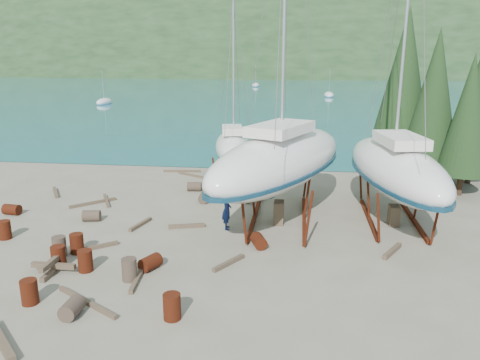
# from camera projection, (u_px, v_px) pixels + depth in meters

# --- Properties ---
(ground) EXTENTS (600.00, 600.00, 0.00)m
(ground) POSITION_uv_depth(u_px,v_px,m) (203.00, 247.00, 20.94)
(ground) COLOR #686252
(ground) RESTS_ON ground
(bay_water) EXTENTS (700.00, 700.00, 0.00)m
(bay_water) POSITION_uv_depth(u_px,v_px,m) (295.00, 68.00, 322.79)
(bay_water) COLOR #1B6B87
(bay_water) RESTS_ON ground
(far_hill) EXTENTS (800.00, 360.00, 110.00)m
(far_hill) POSITION_uv_depth(u_px,v_px,m) (295.00, 67.00, 327.58)
(far_hill) COLOR black
(far_hill) RESTS_ON ground
(far_house_left) EXTENTS (6.60, 5.60, 5.60)m
(far_house_left) POSITION_uv_depth(u_px,v_px,m) (157.00, 68.00, 209.57)
(far_house_left) COLOR beige
(far_house_left) RESTS_ON ground
(far_house_center) EXTENTS (6.60, 5.60, 5.60)m
(far_house_center) POSITION_uv_depth(u_px,v_px,m) (246.00, 68.00, 204.69)
(far_house_center) COLOR beige
(far_house_center) RESTS_ON ground
(far_house_right) EXTENTS (6.60, 5.60, 5.60)m
(far_house_right) POSITION_uv_depth(u_px,v_px,m) (362.00, 68.00, 198.59)
(far_house_right) COLOR beige
(far_house_right) RESTS_ON ground
(cypress_near_right) EXTENTS (3.60, 3.60, 10.00)m
(cypress_near_right) POSITION_uv_depth(u_px,v_px,m) (434.00, 97.00, 29.41)
(cypress_near_right) COLOR black
(cypress_near_right) RESTS_ON ground
(cypress_mid_right) EXTENTS (3.06, 3.06, 8.50)m
(cypress_mid_right) POSITION_uv_depth(u_px,v_px,m) (468.00, 115.00, 27.54)
(cypress_mid_right) COLOR black
(cypress_mid_right) RESTS_ON ground
(cypress_back_left) EXTENTS (4.14, 4.14, 11.50)m
(cypress_back_left) POSITION_uv_depth(u_px,v_px,m) (404.00, 81.00, 31.29)
(cypress_back_left) COLOR black
(cypress_back_left) RESTS_ON ground
(cypress_far_right) EXTENTS (3.24, 3.24, 9.00)m
(cypress_far_right) POSITION_uv_depth(u_px,v_px,m) (477.00, 105.00, 30.15)
(cypress_far_right) COLOR black
(cypress_far_right) RESTS_ON ground
(moored_boat_left) EXTENTS (2.00, 5.00, 6.05)m
(moored_boat_left) POSITION_uv_depth(u_px,v_px,m) (104.00, 102.00, 81.99)
(moored_boat_left) COLOR silver
(moored_boat_left) RESTS_ON ground
(moored_boat_mid) EXTENTS (2.00, 5.00, 6.05)m
(moored_boat_mid) POSITION_uv_depth(u_px,v_px,m) (329.00, 95.00, 96.28)
(moored_boat_mid) COLOR silver
(moored_boat_mid) RESTS_ON ground
(moored_boat_far) EXTENTS (2.00, 5.00, 6.05)m
(moored_boat_far) POSITION_uv_depth(u_px,v_px,m) (256.00, 85.00, 127.22)
(moored_boat_far) COLOR silver
(moored_boat_far) RESTS_ON ground
(large_sailboat_near) EXTENTS (8.54, 13.06, 19.93)m
(large_sailboat_near) POSITION_uv_depth(u_px,v_px,m) (280.00, 160.00, 23.65)
(large_sailboat_near) COLOR silver
(large_sailboat_near) RESTS_ON ground
(large_sailboat_far) EXTENTS (4.94, 11.42, 17.47)m
(large_sailboat_far) POSITION_uv_depth(u_px,v_px,m) (396.00, 168.00, 23.51)
(large_sailboat_far) COLOR silver
(large_sailboat_far) RESTS_ON ground
(small_sailboat_shore) EXTENTS (3.83, 8.21, 12.62)m
(small_sailboat_shore) POSITION_uv_depth(u_px,v_px,m) (233.00, 146.00, 33.24)
(small_sailboat_shore) COLOR silver
(small_sailboat_shore) RESTS_ON ground
(worker) EXTENTS (0.60, 0.79, 1.96)m
(worker) POSITION_uv_depth(u_px,v_px,m) (227.00, 210.00, 22.96)
(worker) COLOR #111E4D
(worker) RESTS_ON ground
(drum_0) EXTENTS (0.58, 0.58, 0.88)m
(drum_0) POSITION_uv_depth(u_px,v_px,m) (58.00, 256.00, 18.95)
(drum_0) COLOR #5B210F
(drum_0) RESTS_ON ground
(drum_1) EXTENTS (0.59, 0.89, 0.58)m
(drum_1) POSITION_uv_depth(u_px,v_px,m) (72.00, 308.00, 15.37)
(drum_1) COLOR #2D2823
(drum_1) RESTS_ON ground
(drum_2) EXTENTS (0.93, 0.67, 0.58)m
(drum_2) POSITION_uv_depth(u_px,v_px,m) (12.00, 210.00, 25.17)
(drum_2) COLOR #5B210F
(drum_2) RESTS_ON ground
(drum_5) EXTENTS (0.58, 0.58, 0.88)m
(drum_5) POSITION_uv_depth(u_px,v_px,m) (129.00, 269.00, 17.79)
(drum_5) COLOR #2D2823
(drum_5) RESTS_ON ground
(drum_6) EXTENTS (0.85, 1.03, 0.58)m
(drum_6) POSITION_uv_depth(u_px,v_px,m) (259.00, 241.00, 20.90)
(drum_6) COLOR #5B210F
(drum_6) RESTS_ON ground
(drum_7) EXTENTS (0.58, 0.58, 0.88)m
(drum_7) POSITION_uv_depth(u_px,v_px,m) (172.00, 307.00, 15.17)
(drum_7) COLOR #5B210F
(drum_7) RESTS_ON ground
(drum_8) EXTENTS (0.58, 0.58, 0.88)m
(drum_8) POSITION_uv_depth(u_px,v_px,m) (5.00, 230.00, 21.82)
(drum_8) COLOR #5B210F
(drum_8) RESTS_ON ground
(drum_9) EXTENTS (0.92, 0.65, 0.58)m
(drum_9) POSITION_uv_depth(u_px,v_px,m) (194.00, 186.00, 29.58)
(drum_9) COLOR #2D2823
(drum_9) RESTS_ON ground
(drum_10) EXTENTS (0.58, 0.58, 0.88)m
(drum_10) POSITION_uv_depth(u_px,v_px,m) (29.00, 292.00, 16.11)
(drum_10) COLOR #5B210F
(drum_10) RESTS_ON ground
(drum_11) EXTENTS (0.62, 0.90, 0.58)m
(drum_11) POSITION_uv_depth(u_px,v_px,m) (204.00, 197.00, 27.35)
(drum_11) COLOR #2D2823
(drum_11) RESTS_ON ground
(drum_12) EXTENTS (0.91, 1.05, 0.58)m
(drum_12) POSITION_uv_depth(u_px,v_px,m) (150.00, 263.00, 18.73)
(drum_12) COLOR #5B210F
(drum_12) RESTS_ON ground
(drum_13) EXTENTS (0.58, 0.58, 0.88)m
(drum_13) POSITION_uv_depth(u_px,v_px,m) (85.00, 261.00, 18.55)
(drum_13) COLOR #5B210F
(drum_13) RESTS_ON ground
(drum_14) EXTENTS (0.58, 0.58, 0.88)m
(drum_14) POSITION_uv_depth(u_px,v_px,m) (77.00, 244.00, 20.24)
(drum_14) COLOR #5B210F
(drum_14) RESTS_ON ground
(drum_15) EXTENTS (0.97, 0.73, 0.58)m
(drum_15) POSITION_uv_depth(u_px,v_px,m) (92.00, 216.00, 24.20)
(drum_15) COLOR #2D2823
(drum_15) RESTS_ON ground
(drum_16) EXTENTS (0.58, 0.58, 0.88)m
(drum_16) POSITION_uv_depth(u_px,v_px,m) (59.00, 247.00, 19.93)
(drum_16) COLOR #2D2823
(drum_16) RESTS_ON ground
(timber_0) EXTENTS (2.51, 1.48, 0.14)m
(timber_0) POSITION_uv_depth(u_px,v_px,m) (193.00, 176.00, 33.15)
(timber_0) COLOR brown
(timber_0) RESTS_ON ground
(timber_1) EXTENTS (1.09, 1.65, 0.19)m
(timber_1) POSITION_uv_depth(u_px,v_px,m) (392.00, 251.00, 20.31)
(timber_1) COLOR brown
(timber_1) RESTS_ON ground
(timber_2) EXTENTS (1.29, 1.90, 0.19)m
(timber_2) POSITION_uv_depth(u_px,v_px,m) (55.00, 192.00, 29.03)
(timber_2) COLOR brown
(timber_2) RESTS_ON ground
(timber_3) EXTENTS (2.87, 1.81, 0.15)m
(timber_3) POSITION_uv_depth(u_px,v_px,m) (87.00, 302.00, 16.17)
(timber_3) COLOR brown
(timber_3) RESTS_ON ground
(timber_4) EXTENTS (0.62, 1.85, 0.17)m
(timber_4) POSITION_uv_depth(u_px,v_px,m) (140.00, 224.00, 23.55)
(timber_4) COLOR brown
(timber_4) RESTS_ON ground
(timber_5) EXTENTS (0.41, 2.39, 0.16)m
(timber_5) POSITION_uv_depth(u_px,v_px,m) (138.00, 278.00, 17.93)
(timber_5) COLOR brown
(timber_5) RESTS_ON ground
(timber_6) EXTENTS (1.10, 1.54, 0.19)m
(timber_6) POSITION_uv_depth(u_px,v_px,m) (233.00, 182.00, 31.47)
(timber_6) COLOR brown
(timber_6) RESTS_ON ground
(timber_7) EXTENTS (1.13, 1.64, 0.17)m
(timber_7) POSITION_uv_depth(u_px,v_px,m) (229.00, 263.00, 19.18)
(timber_7) COLOR brown
(timber_7) RESTS_ON ground
(timber_8) EXTENTS (1.79, 0.68, 0.19)m
(timber_8) POSITION_uv_depth(u_px,v_px,m) (187.00, 226.00, 23.30)
(timber_8) COLOR brown
(timber_8) RESTS_ON ground
(timber_9) EXTENTS (2.72, 0.44, 0.15)m
(timber_9) POSITION_uv_depth(u_px,v_px,m) (182.00, 171.00, 34.40)
(timber_9) COLOR brown
(timber_9) RESTS_ON ground
(timber_10) EXTENTS (1.35, 2.93, 0.16)m
(timber_10) POSITION_uv_depth(u_px,v_px,m) (209.00, 191.00, 29.26)
(timber_10) COLOR brown
(timber_10) RESTS_ON ground
(timber_12) EXTENTS (1.74, 1.44, 0.17)m
(timber_12) POSITION_uv_depth(u_px,v_px,m) (95.00, 247.00, 20.74)
(timber_12) COLOR brown
(timber_12) RESTS_ON ground
(timber_15) EXTENTS (1.29, 2.27, 0.15)m
(timber_15) POSITION_uv_depth(u_px,v_px,m) (106.00, 200.00, 27.46)
(timber_15) COLOR brown
(timber_15) RESTS_ON ground
(timber_16) EXTENTS (1.92, 1.83, 0.23)m
(timber_16) POSITION_uv_depth(u_px,v_px,m) (1.00, 341.00, 13.90)
(timber_16) COLOR brown
(timber_16) RESTS_ON ground
(timber_17) EXTENTS (2.06, 2.04, 0.16)m
(timber_17) POSITION_uv_depth(u_px,v_px,m) (93.00, 203.00, 27.00)
(timber_17) COLOR brown
(timber_17) RESTS_ON ground
(timber_pile_fore) EXTENTS (1.80, 1.80, 0.60)m
(timber_pile_fore) POSITION_uv_depth(u_px,v_px,m) (53.00, 266.00, 18.44)
(timber_pile_fore) COLOR brown
(timber_pile_fore) RESTS_ON ground
(timber_pile_aft) EXTENTS (1.80, 1.80, 0.60)m
(timber_pile_aft) POSITION_uv_depth(u_px,v_px,m) (249.00, 195.00, 27.76)
(timber_pile_aft) COLOR brown
(timber_pile_aft) RESTS_ON ground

